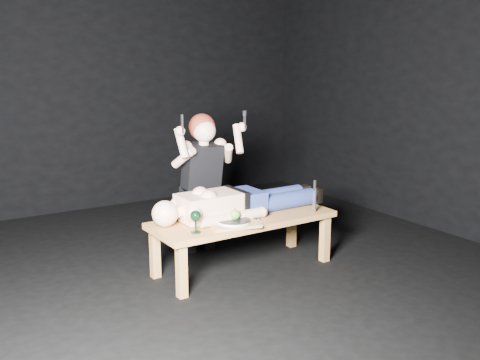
{
  "coord_description": "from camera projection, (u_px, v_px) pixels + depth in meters",
  "views": [
    {
      "loc": [
        -2.11,
        -3.8,
        1.72
      ],
      "look_at": [
        0.24,
        -0.02,
        0.75
      ],
      "focal_mm": 41.8,
      "sensor_mm": 36.0,
      "label": 1
    }
  ],
  "objects": [
    {
      "name": "ground",
      "position": [
        214.0,
        271.0,
        4.61
      ],
      "size": [
        5.0,
        5.0,
        0.0
      ],
      "primitive_type": "plane",
      "color": "black",
      "rests_on": "ground"
    },
    {
      "name": "back_wall",
      "position": [
        106.0,
        78.0,
        6.36
      ],
      "size": [
        5.0,
        0.0,
        5.0
      ],
      "primitive_type": "plane",
      "rotation": [
        1.57,
        0.0,
        0.0
      ],
      "color": "black",
      "rests_on": "ground"
    },
    {
      "name": "table",
      "position": [
        243.0,
        243.0,
        4.62
      ],
      "size": [
        1.55,
        0.61,
        0.45
      ],
      "primitive_type": "cube",
      "rotation": [
        0.0,
        0.0,
        0.02
      ],
      "color": "#A16838",
      "rests_on": "ground"
    },
    {
      "name": "lying_man",
      "position": [
        242.0,
        198.0,
        4.65
      ],
      "size": [
        1.53,
        0.5,
        0.26
      ],
      "primitive_type": null,
      "rotation": [
        0.0,
        0.0,
        0.02
      ],
      "color": "#EAB494",
      "rests_on": "table"
    },
    {
      "name": "kneeling_woman",
      "position": [
        198.0,
        182.0,
        4.96
      ],
      "size": [
        0.74,
        0.82,
        1.3
      ],
      "primitive_type": null,
      "rotation": [
        0.0,
        0.0,
        -0.06
      ],
      "color": "black",
      "rests_on": "ground"
    },
    {
      "name": "serving_tray",
      "position": [
        234.0,
        224.0,
        4.34
      ],
      "size": [
        0.42,
        0.34,
        0.02
      ],
      "primitive_type": "cube",
      "rotation": [
        0.0,
        0.0,
        -0.21
      ],
      "color": "tan",
      "rests_on": "table"
    },
    {
      "name": "plate",
      "position": [
        234.0,
        221.0,
        4.33
      ],
      "size": [
        0.3,
        0.3,
        0.02
      ],
      "primitive_type": "cylinder",
      "rotation": [
        0.0,
        0.0,
        -0.21
      ],
      "color": "white",
      "rests_on": "serving_tray"
    },
    {
      "name": "apple",
      "position": [
        235.0,
        215.0,
        4.34
      ],
      "size": [
        0.08,
        0.08,
        0.08
      ],
      "primitive_type": "sphere",
      "color": "#589D1C",
      "rests_on": "plate"
    },
    {
      "name": "goblet",
      "position": [
        196.0,
        222.0,
        4.14
      ],
      "size": [
        0.09,
        0.09,
        0.17
      ],
      "primitive_type": null,
      "rotation": [
        0.0,
        0.0,
        0.02
      ],
      "color": "black",
      "rests_on": "table"
    },
    {
      "name": "fork_flat",
      "position": [
        218.0,
        228.0,
        4.26
      ],
      "size": [
        0.04,
        0.16,
        0.01
      ],
      "primitive_type": "cube",
      "rotation": [
        0.0,
        0.0,
        0.19
      ],
      "color": "#B2B2B7",
      "rests_on": "table"
    },
    {
      "name": "knife_flat",
      "position": [
        260.0,
        221.0,
        4.46
      ],
      "size": [
        0.08,
        0.16,
        0.01
      ],
      "primitive_type": "cube",
      "rotation": [
        0.0,
        0.0,
        -0.41
      ],
      "color": "#B2B2B7",
      "rests_on": "table"
    },
    {
      "name": "spoon_flat",
      "position": [
        251.0,
        219.0,
        4.5
      ],
      "size": [
        0.12,
        0.13,
        0.01
      ],
      "primitive_type": "cube",
      "rotation": [
        0.0,
        0.0,
        0.72
      ],
      "color": "#B2B2B7",
      "rests_on": "table"
    },
    {
      "name": "carving_knife",
      "position": [
        315.0,
        196.0,
        4.69
      ],
      "size": [
        0.04,
        0.04,
        0.28
      ],
      "primitive_type": null,
      "rotation": [
        0.0,
        0.0,
        0.02
      ],
      "color": "#B2B2B7",
      "rests_on": "table"
    }
  ]
}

